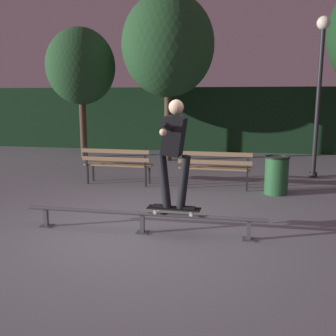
{
  "coord_description": "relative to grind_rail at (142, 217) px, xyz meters",
  "views": [
    {
      "loc": [
        1.39,
        -5.22,
        2.0
      ],
      "look_at": [
        0.24,
        0.86,
        0.85
      ],
      "focal_mm": 40.8,
      "sensor_mm": 36.0,
      "label": 1
    }
  ],
  "objects": [
    {
      "name": "skateboard",
      "position": [
        0.48,
        0.0,
        0.15
      ],
      "size": [
        0.79,
        0.23,
        0.09
      ],
      "color": "black",
      "rests_on": "grind_rail"
    },
    {
      "name": "lamp_post_right",
      "position": [
        3.25,
        4.77,
        2.23
      ],
      "size": [
        0.32,
        0.32,
        3.9
      ],
      "color": "black",
      "rests_on": "ground"
    },
    {
      "name": "park_bench_leftmost",
      "position": [
        -1.38,
        3.01,
        0.29
      ],
      "size": [
        1.61,
        0.45,
        0.88
      ],
      "color": "black",
      "rests_on": "ground"
    },
    {
      "name": "tree_far_left",
      "position": [
        -3.8,
        6.8,
        2.73
      ],
      "size": [
        2.24,
        2.24,
        4.22
      ],
      "color": "#4C3828",
      "rests_on": "ground"
    },
    {
      "name": "ground_plane",
      "position": [
        0.0,
        -0.06,
        -0.25
      ],
      "size": [
        90.0,
        90.0,
        0.0
      ],
      "primitive_type": "plane",
      "color": "slate"
    },
    {
      "name": "skateboarder",
      "position": [
        0.48,
        -0.0,
        1.09
      ],
      "size": [
        0.62,
        1.41,
        1.56
      ],
      "color": "black",
      "rests_on": "skateboard"
    },
    {
      "name": "trash_can",
      "position": [
        2.16,
        2.81,
        0.16
      ],
      "size": [
        0.52,
        0.52,
        0.8
      ],
      "color": "#23562D",
      "rests_on": "ground"
    },
    {
      "name": "grind_rail",
      "position": [
        0.0,
        0.0,
        0.0
      ],
      "size": [
        3.67,
        0.18,
        0.33
      ],
      "color": "#47474C",
      "rests_on": "ground"
    },
    {
      "name": "tree_behind_benches",
      "position": [
        -0.87,
        6.65,
        3.3
      ],
      "size": [
        2.83,
        2.83,
        5.12
      ],
      "color": "#4C3828",
      "rests_on": "ground"
    },
    {
      "name": "hedge_backdrop",
      "position": [
        0.0,
        9.51,
        0.93
      ],
      "size": [
        24.0,
        1.2,
        2.37
      ],
      "primitive_type": "cube",
      "color": "black",
      "rests_on": "ground"
    },
    {
      "name": "park_bench_left_center",
      "position": [
        0.87,
        3.01,
        0.29
      ],
      "size": [
        1.61,
        0.45,
        0.88
      ],
      "color": "black",
      "rests_on": "ground"
    }
  ]
}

